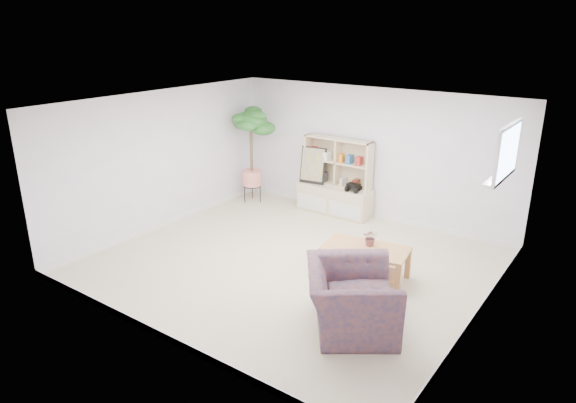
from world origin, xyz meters
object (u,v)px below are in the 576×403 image
Objects in this scene: storage_unit at (335,177)px; coffee_table at (365,263)px; armchair at (351,295)px; floor_tree at (251,156)px.

coffee_table is (1.71, -2.03, -0.48)m from storage_unit.
storage_unit is at bearing -1.74° from armchair.
storage_unit is 3.91m from armchair.
armchair is at bearing -79.60° from coffee_table.
coffee_table is at bearing -49.92° from storage_unit.
storage_unit is 2.70m from coffee_table.
floor_tree is at bearing -167.62° from storage_unit.
floor_tree is at bearing 144.46° from coffee_table.
floor_tree is 4.84m from armchair.
storage_unit is 1.23× the size of armchair.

